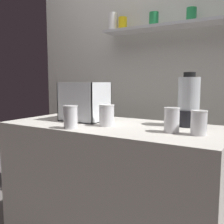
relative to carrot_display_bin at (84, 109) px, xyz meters
The scene contains 8 objects.
counter 0.59m from the carrot_display_bin, 10.89° to the right, with size 1.40×0.64×0.90m, color beige.
back_wall_unit 0.81m from the carrot_display_bin, 70.06° to the left, with size 2.60×0.24×2.50m.
carrot_display_bin is the anchor object (origin of this frame).
blender_pitcher 0.70m from the carrot_display_bin, 11.79° to the left, with size 0.15×0.15×0.33m.
juice_cup_mango_far_left 0.32m from the carrot_display_bin, 67.16° to the right, with size 0.08×0.08×0.13m.
juice_cup_pomegranate_left 0.28m from the carrot_display_bin, 23.52° to the right, with size 0.10×0.10×0.13m.
juice_cup_mango_middle 0.67m from the carrot_display_bin, ahead, with size 0.08×0.08×0.13m.
juice_cup_carrot_right 0.81m from the carrot_display_bin, ahead, with size 0.09×0.09×0.13m.
Camera 1 is at (0.84, -1.39, 1.17)m, focal length 41.34 mm.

